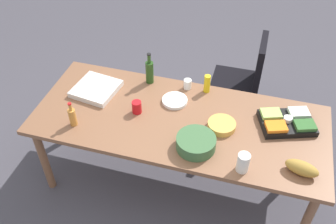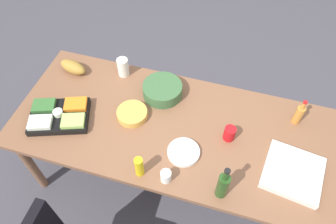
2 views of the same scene
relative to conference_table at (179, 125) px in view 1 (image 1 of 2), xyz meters
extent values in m
plane|color=#45434B|center=(0.00, 0.00, -0.72)|extent=(10.00, 10.00, 0.00)
cube|color=brown|center=(0.00, 0.00, 0.05)|extent=(2.42, 1.00, 0.04)
cylinder|color=brown|center=(-1.12, -0.41, -0.34)|extent=(0.07, 0.07, 0.75)
cylinder|color=brown|center=(1.12, -0.41, -0.34)|extent=(0.07, 0.07, 0.75)
cylinder|color=brown|center=(-1.12, 0.41, -0.34)|extent=(0.07, 0.07, 0.75)
cylinder|color=brown|center=(1.12, 0.41, -0.34)|extent=(0.07, 0.07, 0.75)
cylinder|color=gray|center=(0.34, 1.03, -0.69)|extent=(0.56, 0.56, 0.05)
cylinder|color=gray|center=(0.34, 1.03, -0.47)|extent=(0.06, 0.06, 0.39)
cube|color=black|center=(0.34, 1.03, -0.28)|extent=(0.48, 0.48, 0.09)
cube|color=black|center=(0.56, 1.03, 0.03)|extent=(0.06, 0.43, 0.52)
cylinder|color=white|center=(0.57, -0.39, 0.15)|extent=(0.09, 0.09, 0.16)
cylinder|color=white|center=(-0.09, 0.19, 0.09)|extent=(0.27, 0.27, 0.03)
cylinder|color=yellow|center=(0.14, 0.41, 0.16)|extent=(0.06, 0.06, 0.17)
cube|color=silver|center=(-0.81, 0.14, 0.10)|extent=(0.41, 0.41, 0.05)
cube|color=black|center=(0.85, 0.17, 0.10)|extent=(0.50, 0.42, 0.05)
cube|color=orange|center=(0.77, 0.06, 0.14)|extent=(0.19, 0.17, 0.03)
cube|color=#35682F|center=(0.99, 0.14, 0.14)|extent=(0.19, 0.17, 0.03)
cube|color=#A2CA61|center=(0.72, 0.20, 0.14)|extent=(0.19, 0.17, 0.03)
cube|color=silver|center=(0.94, 0.28, 0.14)|extent=(0.19, 0.17, 0.03)
cylinder|color=white|center=(0.85, 0.17, 0.14)|extent=(0.09, 0.09, 0.04)
cylinder|color=red|center=(-0.36, -0.02, 0.13)|extent=(0.10, 0.10, 0.11)
cylinder|color=gold|center=(0.35, -0.01, 0.10)|extent=(0.25, 0.25, 0.05)
cylinder|color=#C77F34|center=(-0.80, -0.30, 0.15)|extent=(0.07, 0.07, 0.15)
cylinder|color=#C77F34|center=(-0.80, -0.30, 0.26)|extent=(0.03, 0.03, 0.06)
cylinder|color=red|center=(-0.80, -0.30, 0.29)|extent=(0.03, 0.03, 0.01)
ellipsoid|color=#A57C31|center=(0.98, -0.30, 0.12)|extent=(0.26, 0.16, 0.10)
cylinder|color=#3C643A|center=(0.20, -0.27, 0.12)|extent=(0.38, 0.38, 0.10)
cylinder|color=white|center=(-0.03, 0.41, 0.12)|extent=(0.08, 0.08, 0.09)
cylinder|color=#234719|center=(-0.39, 0.40, 0.18)|extent=(0.08, 0.08, 0.21)
cylinder|color=#234719|center=(-0.39, 0.40, 0.33)|extent=(0.03, 0.03, 0.08)
cylinder|color=black|center=(-0.39, 0.40, 0.37)|extent=(0.04, 0.04, 0.01)
camera|label=1|loc=(0.54, -2.19, 2.22)|focal=40.39mm
camera|label=2|loc=(-0.30, 1.25, 1.95)|focal=33.75mm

